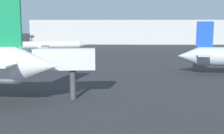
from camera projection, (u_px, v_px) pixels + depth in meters
airplane_distant at (45, 45)px, 86.64m from camera, size 24.90×18.93×8.66m
jet_bridge at (0, 61)px, 32.03m from camera, size 19.50×3.88×6.08m
terminal_building at (126, 32)px, 138.69m from camera, size 87.14×22.94×10.92m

